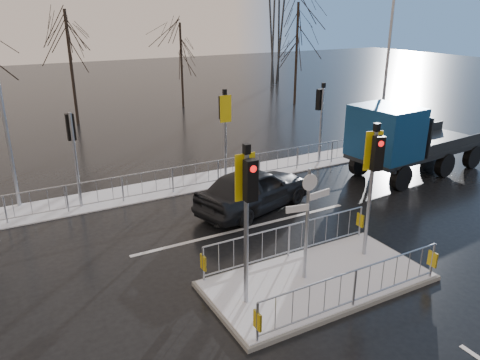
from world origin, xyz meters
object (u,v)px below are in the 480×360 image
street_lamp_right (388,63)px  flatbed_truck (399,139)px  car_far_lane (253,189)px  street_lamp_left (0,84)px  traffic_island (318,270)px

street_lamp_right → flatbed_truck: bearing=-125.4°
car_far_lane → flatbed_truck: (7.16, 0.01, 0.91)m
car_far_lane → street_lamp_left: street_lamp_left is taller
flatbed_truck → street_lamp_right: street_lamp_right is taller
flatbed_truck → street_lamp_right: 5.00m
street_lamp_right → traffic_island: bearing=-141.3°
car_far_lane → flatbed_truck: size_ratio=0.66×
traffic_island → car_far_lane: traffic_island is taller
traffic_island → street_lamp_right: bearing=38.7°
car_far_lane → street_lamp_right: size_ratio=0.58×
traffic_island → flatbed_truck: 9.67m
flatbed_truck → street_lamp_left: size_ratio=0.87×
traffic_island → street_lamp_right: size_ratio=0.75×
flatbed_truck → car_far_lane: bearing=-180.0°
flatbed_truck → traffic_island: bearing=-148.2°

